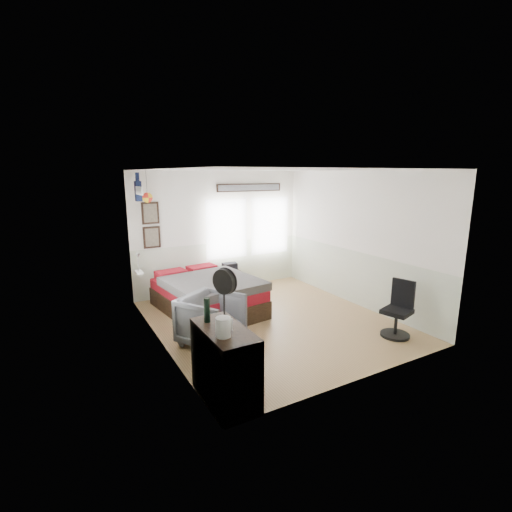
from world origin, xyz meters
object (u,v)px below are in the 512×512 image
at_px(task_chair, 398,314).
at_px(armchair, 211,319).
at_px(dresser, 225,365).
at_px(nightstand, 230,282).
at_px(bed, 207,295).

bearing_deg(task_chair, armchair, 140.09).
relative_size(dresser, nightstand, 2.02).
distance_m(nightstand, task_chair, 3.73).
relative_size(armchair, task_chair, 0.92).
height_order(bed, armchair, armchair).
height_order(armchair, task_chair, task_chair).
xyz_separation_m(bed, armchair, (-0.47, -1.33, 0.06)).
bearing_deg(task_chair, bed, 116.18).
height_order(dresser, armchair, dresser).
xyz_separation_m(bed, dresser, (-0.91, -2.81, 0.11)).
relative_size(bed, armchair, 2.68).
xyz_separation_m(nightstand, task_chair, (1.43, -3.44, 0.13)).
bearing_deg(dresser, task_chair, 4.15).
bearing_deg(dresser, bed, 72.06).
bearing_deg(task_chair, nightstand, 96.76).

